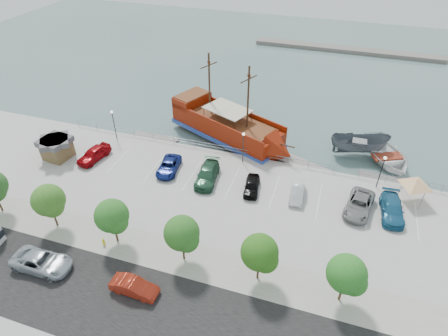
% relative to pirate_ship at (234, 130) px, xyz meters
% --- Properties ---
extents(ground, '(160.00, 160.00, 0.00)m').
position_rel_pirate_ship_xyz_m(ground, '(2.79, -11.94, -2.05)').
color(ground, '#486360').
extents(street, '(100.00, 8.00, 0.04)m').
position_rel_pirate_ship_xyz_m(street, '(2.79, -27.94, -1.04)').
color(street, black).
rests_on(street, land_slab).
extents(sidewalk, '(100.00, 4.00, 0.05)m').
position_rel_pirate_ship_xyz_m(sidewalk, '(2.79, -21.94, -1.04)').
color(sidewalk, gray).
rests_on(sidewalk, land_slab).
extents(seawall_railing, '(50.00, 0.06, 1.00)m').
position_rel_pirate_ship_xyz_m(seawall_railing, '(2.79, -4.14, -0.53)').
color(seawall_railing, slate).
rests_on(seawall_railing, land_slab).
extents(far_shore, '(40.00, 3.00, 0.80)m').
position_rel_pirate_ship_xyz_m(far_shore, '(12.79, 43.06, -1.65)').
color(far_shore, '#686359').
rests_on(far_shore, ground).
extents(pirate_ship, '(19.59, 12.46, 12.26)m').
position_rel_pirate_ship_xyz_m(pirate_ship, '(0.00, 0.00, 0.00)').
color(pirate_ship, maroon).
rests_on(pirate_ship, ground).
extents(patrol_boat, '(8.05, 4.56, 2.94)m').
position_rel_pirate_ship_xyz_m(patrol_boat, '(16.51, 2.16, -0.59)').
color(patrol_boat, '#4D555D').
rests_on(patrol_boat, ground).
extents(speedboat, '(8.65, 9.70, 1.66)m').
position_rel_pirate_ship_xyz_m(speedboat, '(20.23, 1.35, -1.22)').
color(speedboat, silver).
rests_on(speedboat, ground).
extents(dock_west, '(6.63, 2.03, 0.38)m').
position_rel_pirate_ship_xyz_m(dock_west, '(-10.86, -2.74, -1.87)').
color(dock_west, gray).
rests_on(dock_west, ground).
extents(dock_mid, '(8.00, 4.91, 0.44)m').
position_rel_pirate_ship_xyz_m(dock_mid, '(10.00, -2.74, -1.83)').
color(dock_mid, gray).
rests_on(dock_mid, ground).
extents(dock_east, '(6.93, 2.46, 0.39)m').
position_rel_pirate_ship_xyz_m(dock_east, '(20.25, -2.74, -1.86)').
color(dock_east, slate).
rests_on(dock_east, ground).
extents(shed, '(3.72, 3.72, 2.74)m').
position_rel_pirate_ship_xyz_m(shed, '(-19.85, -11.68, 0.41)').
color(shed, brown).
rests_on(shed, land_slab).
extents(canopy_tent, '(4.77, 4.77, 3.17)m').
position_rel_pirate_ship_xyz_m(canopy_tent, '(22.31, -6.51, 1.70)').
color(canopy_tent, slate).
rests_on(canopy_tent, land_slab).
extents(street_van, '(5.62, 2.71, 1.54)m').
position_rel_pirate_ship_xyz_m(street_van, '(-9.94, -26.82, -0.28)').
color(street_van, '#9DA8B0').
rests_on(street_van, street).
extents(street_sedan, '(4.22, 1.55, 1.38)m').
position_rel_pirate_ship_xyz_m(street_sedan, '(-0.77, -26.56, -0.36)').
color(street_sedan, maroon).
rests_on(street_sedan, street).
extents(fire_hydrant, '(0.26, 0.26, 0.75)m').
position_rel_pirate_ship_xyz_m(fire_hydrant, '(-6.22, -22.74, -0.65)').
color(fire_hydrant, yellow).
rests_on(fire_hydrant, sidewalk).
extents(lamp_post_left, '(0.36, 0.36, 4.28)m').
position_rel_pirate_ship_xyz_m(lamp_post_left, '(-15.21, -5.44, 1.89)').
color(lamp_post_left, black).
rests_on(lamp_post_left, land_slab).
extents(lamp_post_mid, '(0.36, 0.36, 4.28)m').
position_rel_pirate_ship_xyz_m(lamp_post_mid, '(2.79, -5.44, 1.89)').
color(lamp_post_mid, black).
rests_on(lamp_post_mid, land_slab).
extents(lamp_post_right, '(0.36, 0.36, 4.28)m').
position_rel_pirate_ship_xyz_m(lamp_post_right, '(18.79, -5.44, 1.89)').
color(lamp_post_right, black).
rests_on(lamp_post_right, land_slab).
extents(tree_b, '(3.30, 3.20, 5.00)m').
position_rel_pirate_ship_xyz_m(tree_b, '(-12.07, -22.01, 2.24)').
color(tree_b, '#473321').
rests_on(tree_b, sidewalk).
extents(tree_c, '(3.30, 3.20, 5.00)m').
position_rel_pirate_ship_xyz_m(tree_c, '(-5.07, -22.01, 2.24)').
color(tree_c, '#473321').
rests_on(tree_c, sidewalk).
extents(tree_d, '(3.30, 3.20, 5.00)m').
position_rel_pirate_ship_xyz_m(tree_d, '(1.93, -22.01, 2.24)').
color(tree_d, '#473321').
rests_on(tree_d, sidewalk).
extents(tree_e, '(3.30, 3.20, 5.00)m').
position_rel_pirate_ship_xyz_m(tree_e, '(8.93, -22.01, 2.24)').
color(tree_e, '#473321').
rests_on(tree_e, sidewalk).
extents(tree_f, '(3.30, 3.20, 5.00)m').
position_rel_pirate_ship_xyz_m(tree_f, '(15.93, -22.01, 2.24)').
color(tree_f, '#473321').
rests_on(tree_f, sidewalk).
extents(parked_car_a, '(2.76, 5.07, 1.64)m').
position_rel_pirate_ship_xyz_m(parked_car_a, '(-15.23, -10.67, -0.24)').
color(parked_car_a, '#93060B').
rests_on(parked_car_a, land_slab).
extents(parked_car_c, '(2.85, 5.05, 1.33)m').
position_rel_pirate_ship_xyz_m(parked_car_c, '(-5.25, -9.96, -0.39)').
color(parked_car_c, navy).
rests_on(parked_car_c, land_slab).
extents(parked_car_d, '(2.84, 5.70, 1.59)m').
position_rel_pirate_ship_xyz_m(parked_car_d, '(-0.17, -10.24, -0.26)').
color(parked_car_d, '#224D33').
rests_on(parked_car_d, land_slab).
extents(parked_car_e, '(2.14, 4.21, 1.37)m').
position_rel_pirate_ship_xyz_m(parked_car_e, '(5.27, -10.47, -0.37)').
color(parked_car_e, black).
rests_on(parked_car_e, land_slab).
extents(parked_car_f, '(1.72, 4.23, 1.36)m').
position_rel_pirate_ship_xyz_m(parked_car_f, '(10.29, -9.93, -0.37)').
color(parked_car_f, silver).
rests_on(parked_car_f, land_slab).
extents(parked_car_g, '(3.51, 5.89, 1.53)m').
position_rel_pirate_ship_xyz_m(parked_car_g, '(16.90, -10.12, -0.29)').
color(parked_car_g, gray).
rests_on(parked_car_g, land_slab).
extents(parked_car_h, '(2.54, 5.47, 1.55)m').
position_rel_pirate_ship_xyz_m(parked_car_h, '(20.19, -9.77, -0.28)').
color(parked_car_h, '#206188').
rests_on(parked_car_h, land_slab).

